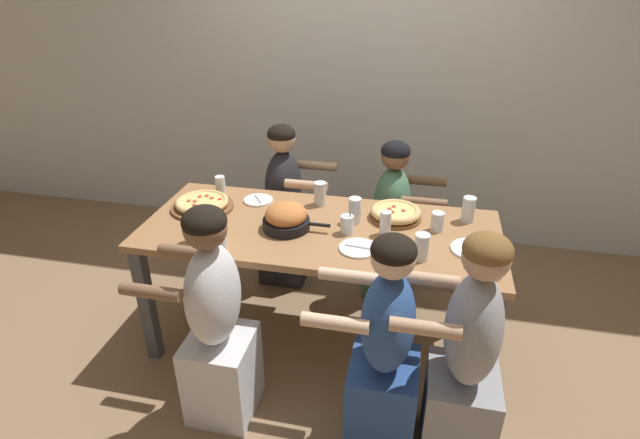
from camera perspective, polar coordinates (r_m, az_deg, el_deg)
ground_plane at (r=3.24m, az=0.00°, el=-13.28°), size 18.00×18.00×0.00m
restaurant_back_panel at (r=3.97m, az=4.91°, el=20.05°), size 10.00×0.06×3.20m
dining_table at (r=2.83m, az=0.00°, el=-2.53°), size 1.98×0.84×0.79m
pizza_board_main at (r=2.90m, az=8.64°, el=0.73°), size 0.30×0.30×0.06m
pizza_board_second at (r=3.07m, az=-13.32°, el=1.76°), size 0.37×0.37×0.06m
skillet_bowl at (r=2.75m, az=-3.88°, el=0.18°), size 0.38×0.26×0.15m
empty_plate_a at (r=2.69m, az=17.02°, el=-3.28°), size 0.22×0.22×0.02m
empty_plate_b at (r=2.59m, az=4.38°, el=-3.28°), size 0.20×0.20×0.02m
empty_plate_c at (r=3.11m, az=-7.07°, el=2.22°), size 0.18×0.18×0.02m
cocktail_glass_blue at (r=2.71m, az=3.10°, el=-0.67°), size 0.07×0.07×0.13m
drinking_glass_a at (r=2.82m, az=4.00°, el=1.06°), size 0.07×0.07×0.15m
drinking_glass_b at (r=3.26m, az=-11.31°, el=3.87°), size 0.06×0.06×0.10m
drinking_glass_c at (r=2.95m, az=16.58°, el=0.96°), size 0.07×0.07×0.15m
drinking_glass_d at (r=2.81m, az=13.26°, el=-0.31°), size 0.07×0.07×0.11m
drinking_glass_e at (r=2.52m, az=11.52°, el=-3.21°), size 0.08×0.08×0.14m
drinking_glass_f at (r=2.61m, az=-11.39°, el=-2.47°), size 0.08×0.08×0.11m
drinking_glass_g at (r=2.49m, az=19.52°, el=-5.27°), size 0.07×0.07×0.11m
drinking_glass_h at (r=3.02m, az=0.01°, el=2.84°), size 0.07×0.07×0.14m
drinking_glass_i at (r=2.71m, az=7.50°, el=-0.38°), size 0.06×0.06×0.14m
drinking_glass_j at (r=2.70m, az=-14.05°, el=-1.18°), size 0.08×0.08×0.14m
diner_near_midright at (r=2.37m, az=7.38°, el=-15.10°), size 0.51×0.40×1.15m
diner_near_right at (r=2.37m, az=16.37°, el=-15.42°), size 0.51×0.40×1.20m
diner_far_midright at (r=3.44m, az=8.09°, el=-0.71°), size 0.51×0.40×1.11m
diner_near_midleft at (r=2.52m, az=-11.77°, el=-11.82°), size 0.51×0.40×1.19m
diner_far_midleft at (r=3.55m, az=-4.05°, el=0.92°), size 0.51×0.40×1.17m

